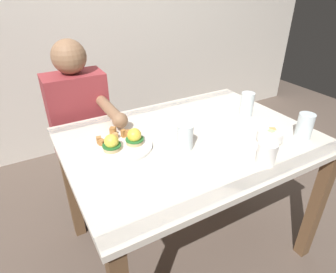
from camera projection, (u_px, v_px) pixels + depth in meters
The scene contains 10 objects.
ground_plane at pixel (186, 241), 1.76m from camera, with size 6.00×6.00×0.00m, color brown.
dining_table at pixel (190, 155), 1.45m from camera, with size 1.20×0.90×0.74m.
eggs_benedict_plate at pixel (123, 143), 1.30m from camera, with size 0.27×0.27×0.09m.
fruit_bowl at pixel (270, 136), 1.35m from camera, with size 0.12×0.12×0.06m.
coffee_mug at pixel (267, 153), 1.18m from camera, with size 0.11×0.08×0.09m.
fork at pixel (163, 129), 1.46m from camera, with size 0.12×0.12×0.00m.
water_glass_near at pixel (304, 128), 1.37m from camera, with size 0.08×0.08×0.12m.
water_glass_far at pixel (185, 138), 1.28m from camera, with size 0.07×0.07×0.12m.
water_glass_extra at pixel (247, 105), 1.59m from camera, with size 0.07×0.07×0.13m.
diner_person at pixel (82, 123), 1.73m from camera, with size 0.34×0.54×1.14m.
Camera 1 is at (-0.70, -1.00, 1.43)m, focal length 30.48 mm.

